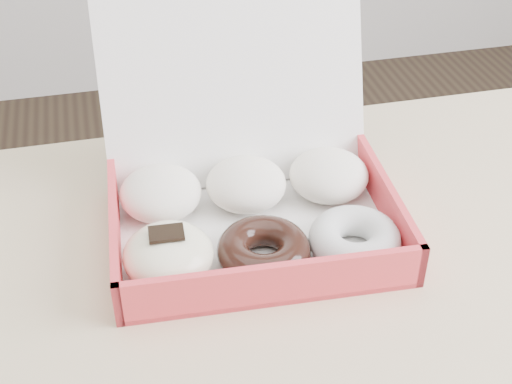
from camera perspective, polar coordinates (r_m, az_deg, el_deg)
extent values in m
cube|color=#CFB788|center=(0.77, -2.01, -11.32)|extent=(1.20, 0.80, 0.04)
cylinder|color=#CFB788|center=(1.43, 17.48, -7.13)|extent=(0.05, 0.05, 0.71)
cube|color=white|center=(0.86, -0.13, -3.27)|extent=(0.35, 0.26, 0.01)
cube|color=#E73B42|center=(0.76, 1.48, -7.45)|extent=(0.33, 0.03, 0.06)
cube|color=white|center=(0.94, -1.41, 2.41)|extent=(0.33, 0.03, 0.06)
cube|color=#E73B42|center=(0.84, -11.20, -3.19)|extent=(0.02, 0.25, 0.06)
cube|color=#E73B42|center=(0.88, 10.36, -0.78)|extent=(0.02, 0.25, 0.06)
cube|color=white|center=(0.91, -1.75, 8.23)|extent=(0.34, 0.12, 0.23)
ellipsoid|color=white|center=(0.88, -7.64, -0.08)|extent=(0.11, 0.11, 0.06)
ellipsoid|color=white|center=(0.89, -0.80, 0.65)|extent=(0.11, 0.11, 0.06)
ellipsoid|color=white|center=(0.91, 5.84, 1.35)|extent=(0.11, 0.11, 0.06)
ellipsoid|color=#EEE7BF|center=(0.79, -7.02, -5.01)|extent=(0.11, 0.11, 0.06)
cube|color=black|center=(0.77, -7.19, -3.30)|extent=(0.04, 0.03, 0.00)
torus|color=black|center=(0.80, 0.61, -4.67)|extent=(0.11, 0.11, 0.04)
torus|color=white|center=(0.82, 7.90, -3.76)|extent=(0.11, 0.11, 0.04)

